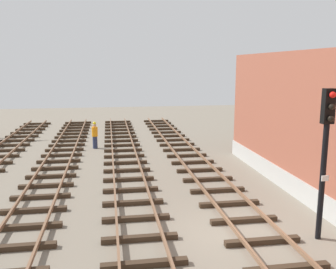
# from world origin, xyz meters

# --- Properties ---
(ground_plane) EXTENTS (80.00, 80.00, 0.00)m
(ground_plane) POSITION_xyz_m (0.00, 0.00, 0.00)
(ground_plane) COLOR slate
(track_near_building) EXTENTS (2.50, 53.08, 0.32)m
(track_near_building) POSITION_xyz_m (0.52, 0.00, 0.13)
(track_near_building) COLOR #38281C
(track_near_building) RESTS_ON ground
(track_centre) EXTENTS (2.50, 53.08, 0.32)m
(track_centre) POSITION_xyz_m (-3.36, 0.00, 0.13)
(track_centre) COLOR #38281C
(track_centre) RESTS_ON ground
(track_far) EXTENTS (2.50, 53.08, 0.32)m
(track_far) POSITION_xyz_m (-7.23, -0.00, 0.13)
(track_far) COLOR #38281C
(track_far) RESTS_ON ground
(signal_mast) EXTENTS (0.36, 0.40, 4.95)m
(signal_mast) POSITION_xyz_m (2.49, -0.78, 3.13)
(signal_mast) COLOR black
(signal_mast) RESTS_ON ground
(track_worker_foreground) EXTENTS (0.40, 0.40, 1.87)m
(track_worker_foreground) POSITION_xyz_m (-5.22, 14.21, 0.93)
(track_worker_foreground) COLOR #262D4C
(track_worker_foreground) RESTS_ON ground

